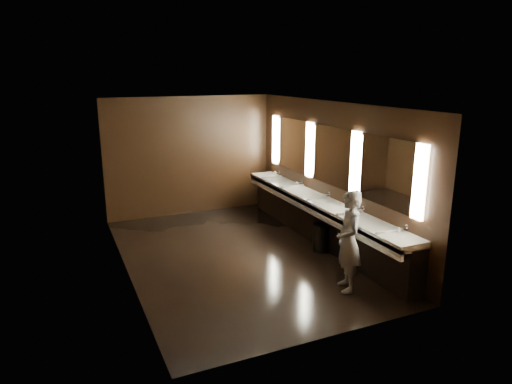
# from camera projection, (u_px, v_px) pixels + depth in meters

# --- Properties ---
(floor) EXTENTS (6.00, 6.00, 0.00)m
(floor) POSITION_uv_depth(u_px,v_px,m) (238.00, 256.00, 8.55)
(floor) COLOR black
(floor) RESTS_ON ground
(ceiling) EXTENTS (4.00, 6.00, 0.02)m
(ceiling) POSITION_uv_depth(u_px,v_px,m) (236.00, 104.00, 7.84)
(ceiling) COLOR #2D2D2B
(ceiling) RESTS_ON wall_back
(wall_back) EXTENTS (4.00, 0.02, 2.80)m
(wall_back) POSITION_uv_depth(u_px,v_px,m) (190.00, 156.00, 10.84)
(wall_back) COLOR black
(wall_back) RESTS_ON floor
(wall_front) EXTENTS (4.00, 0.02, 2.80)m
(wall_front) POSITION_uv_depth(u_px,v_px,m) (328.00, 236.00, 5.55)
(wall_front) COLOR black
(wall_front) RESTS_ON floor
(wall_left) EXTENTS (0.02, 6.00, 2.80)m
(wall_left) POSITION_uv_depth(u_px,v_px,m) (123.00, 195.00, 7.40)
(wall_left) COLOR black
(wall_left) RESTS_ON floor
(wall_right) EXTENTS (0.02, 6.00, 2.80)m
(wall_right) POSITION_uv_depth(u_px,v_px,m) (331.00, 173.00, 8.98)
(wall_right) COLOR black
(wall_right) RESTS_ON floor
(sink_counter) EXTENTS (0.55, 5.40, 1.01)m
(sink_counter) POSITION_uv_depth(u_px,v_px,m) (320.00, 218.00, 9.13)
(sink_counter) COLOR black
(sink_counter) RESTS_ON floor
(mirror_band) EXTENTS (0.06, 5.03, 1.15)m
(mirror_band) POSITION_uv_depth(u_px,v_px,m) (331.00, 156.00, 8.89)
(mirror_band) COLOR white
(mirror_band) RESTS_ON wall_right
(person) EXTENTS (0.55, 0.68, 1.61)m
(person) POSITION_uv_depth(u_px,v_px,m) (349.00, 241.00, 7.04)
(person) COLOR #8DA7D2
(person) RESTS_ON floor
(trash_bin) EXTENTS (0.37, 0.37, 0.53)m
(trash_bin) POSITION_uv_depth(u_px,v_px,m) (322.00, 237.00, 8.75)
(trash_bin) COLOR black
(trash_bin) RESTS_ON floor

